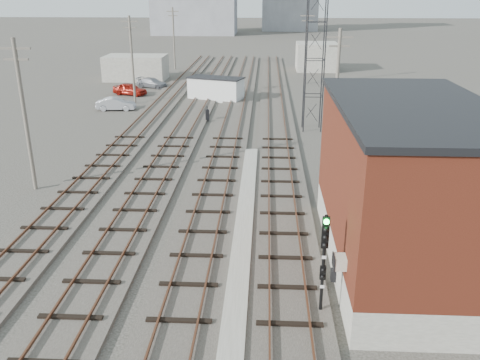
# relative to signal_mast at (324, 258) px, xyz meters

# --- Properties ---
(ground) EXTENTS (320.00, 320.00, 0.00)m
(ground) POSITION_rel_signal_mast_xyz_m (-3.70, 52.00, -2.40)
(ground) COLOR #282621
(ground) RESTS_ON ground
(track_right) EXTENTS (3.20, 90.00, 0.39)m
(track_right) POSITION_rel_signal_mast_xyz_m (-1.20, 31.00, -2.30)
(track_right) COLOR #332D28
(track_right) RESTS_ON ground
(track_mid_right) EXTENTS (3.20, 90.00, 0.39)m
(track_mid_right) POSITION_rel_signal_mast_xyz_m (-5.20, 31.00, -2.30)
(track_mid_right) COLOR #332D28
(track_mid_right) RESTS_ON ground
(track_mid_left) EXTENTS (3.20, 90.00, 0.39)m
(track_mid_left) POSITION_rel_signal_mast_xyz_m (-9.20, 31.00, -2.30)
(track_mid_left) COLOR #332D28
(track_mid_left) RESTS_ON ground
(track_left) EXTENTS (3.20, 90.00, 0.39)m
(track_left) POSITION_rel_signal_mast_xyz_m (-13.20, 31.00, -2.30)
(track_left) COLOR #332D28
(track_left) RESTS_ON ground
(platform_curb) EXTENTS (0.90, 28.00, 0.26)m
(platform_curb) POSITION_rel_signal_mast_xyz_m (-3.20, 6.00, -2.27)
(platform_curb) COLOR gray
(platform_curb) RESTS_ON ground
(brick_building) EXTENTS (6.54, 12.20, 7.22)m
(brick_building) POSITION_rel_signal_mast_xyz_m (3.80, 4.00, 1.23)
(brick_building) COLOR gray
(brick_building) RESTS_ON ground
(lattice_tower) EXTENTS (1.60, 1.60, 15.00)m
(lattice_tower) POSITION_rel_signal_mast_xyz_m (1.80, 27.00, 5.10)
(lattice_tower) COLOR black
(lattice_tower) RESTS_ON ground
(utility_pole_left_a) EXTENTS (1.80, 0.24, 9.00)m
(utility_pole_left_a) POSITION_rel_signal_mast_xyz_m (-16.20, 12.00, 2.40)
(utility_pole_left_a) COLOR #595147
(utility_pole_left_a) RESTS_ON ground
(utility_pole_left_b) EXTENTS (1.80, 0.24, 9.00)m
(utility_pole_left_b) POSITION_rel_signal_mast_xyz_m (-16.20, 37.00, 2.40)
(utility_pole_left_b) COLOR #595147
(utility_pole_left_b) RESTS_ON ground
(utility_pole_left_c) EXTENTS (1.80, 0.24, 9.00)m
(utility_pole_left_c) POSITION_rel_signal_mast_xyz_m (-16.20, 62.00, 2.40)
(utility_pole_left_c) COLOR #595147
(utility_pole_left_c) RESTS_ON ground
(utility_pole_right_a) EXTENTS (1.80, 0.24, 9.00)m
(utility_pole_right_a) POSITION_rel_signal_mast_xyz_m (2.80, 20.00, 2.40)
(utility_pole_right_a) COLOR #595147
(utility_pole_right_a) RESTS_ON ground
(utility_pole_right_b) EXTENTS (1.80, 0.24, 9.00)m
(utility_pole_right_b) POSITION_rel_signal_mast_xyz_m (2.80, 50.00, 2.40)
(utility_pole_right_b) COLOR #595147
(utility_pole_right_b) RESTS_ON ground
(shed_left) EXTENTS (8.00, 5.00, 3.20)m
(shed_left) POSITION_rel_signal_mast_xyz_m (-19.70, 52.00, -0.80)
(shed_left) COLOR gray
(shed_left) RESTS_ON ground
(shed_right) EXTENTS (6.00, 6.00, 4.00)m
(shed_right) POSITION_rel_signal_mast_xyz_m (5.30, 62.00, -0.40)
(shed_right) COLOR gray
(shed_right) RESTS_ON ground
(signal_mast) EXTENTS (0.40, 0.41, 4.08)m
(signal_mast) POSITION_rel_signal_mast_xyz_m (0.00, 0.00, 0.00)
(signal_mast) COLOR gray
(signal_mast) RESTS_ON ground
(switch_stand) EXTENTS (0.39, 0.39, 1.35)m
(switch_stand) POSITION_rel_signal_mast_xyz_m (-7.56, 29.34, -1.76)
(switch_stand) COLOR black
(switch_stand) RESTS_ON ground
(site_trailer) EXTENTS (6.49, 4.38, 2.51)m
(site_trailer) POSITION_rel_signal_mast_xyz_m (-7.69, 39.07, -1.13)
(site_trailer) COLOR silver
(site_trailer) RESTS_ON ground
(car_red) EXTENTS (4.32, 2.88, 1.37)m
(car_red) POSITION_rel_signal_mast_xyz_m (-17.88, 41.41, -1.72)
(car_red) COLOR maroon
(car_red) RESTS_ON ground
(car_silver) EXTENTS (3.97, 1.69, 1.27)m
(car_silver) POSITION_rel_signal_mast_xyz_m (-17.29, 33.59, -1.76)
(car_silver) COLOR #9A9CA2
(car_silver) RESTS_ON ground
(car_grey) EXTENTS (4.37, 3.11, 1.18)m
(car_grey) POSITION_rel_signal_mast_xyz_m (-16.36, 46.30, -1.81)
(car_grey) COLOR slate
(car_grey) RESTS_ON ground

